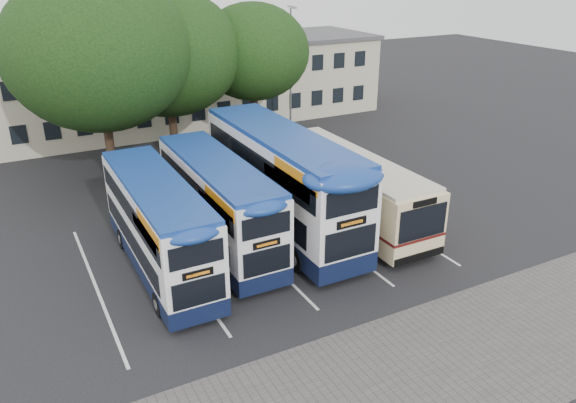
# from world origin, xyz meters

# --- Properties ---
(ground) EXTENTS (120.00, 120.00, 0.00)m
(ground) POSITION_xyz_m (0.00, 0.00, 0.00)
(ground) COLOR black
(ground) RESTS_ON ground
(paving_strip) EXTENTS (40.00, 6.00, 0.01)m
(paving_strip) POSITION_xyz_m (-2.00, -5.00, 0.01)
(paving_strip) COLOR #595654
(paving_strip) RESTS_ON ground
(bay_lines) EXTENTS (14.12, 11.00, 0.01)m
(bay_lines) POSITION_xyz_m (-3.75, 5.00, 0.01)
(bay_lines) COLOR silver
(bay_lines) RESTS_ON ground
(depot_building) EXTENTS (32.40, 8.40, 6.20)m
(depot_building) POSITION_xyz_m (0.00, 26.99, 3.15)
(depot_building) COLOR beige
(depot_building) RESTS_ON ground
(lamp_post) EXTENTS (0.25, 1.05, 9.06)m
(lamp_post) POSITION_xyz_m (6.00, 19.97, 5.08)
(lamp_post) COLOR gray
(lamp_post) RESTS_ON ground
(tree_left) EXTENTS (9.90, 9.90, 11.69)m
(tree_left) POSITION_xyz_m (-7.67, 16.03, 7.48)
(tree_left) COLOR black
(tree_left) RESTS_ON ground
(tree_mid) EXTENTS (8.78, 8.78, 10.58)m
(tree_mid) POSITION_xyz_m (-3.39, 17.96, 6.84)
(tree_mid) COLOR black
(tree_mid) RESTS_ON ground
(tree_right) EXTENTS (7.25, 7.25, 9.57)m
(tree_right) POSITION_xyz_m (2.28, 18.16, 6.48)
(tree_right) COLOR black
(tree_right) RESTS_ON ground
(bus_dd_left) EXTENTS (2.32, 9.55, 3.98)m
(bus_dd_left) POSITION_xyz_m (-7.99, 5.15, 2.19)
(bus_dd_left) COLOR #0E1635
(bus_dd_left) RESTS_ON ground
(bus_dd_mid) EXTENTS (2.35, 9.70, 4.04)m
(bus_dd_mid) POSITION_xyz_m (-5.05, 6.02, 2.23)
(bus_dd_mid) COLOR #0E1635
(bus_dd_mid) RESTS_ON ground
(bus_dd_right) EXTENTS (2.81, 11.57, 4.82)m
(bus_dd_right) POSITION_xyz_m (-1.83, 6.22, 2.66)
(bus_dd_right) COLOR #0E1635
(bus_dd_right) RESTS_ON ground
(bus_single) EXTENTS (2.78, 10.93, 3.26)m
(bus_single) POSITION_xyz_m (1.63, 5.84, 1.85)
(bus_single) COLOR beige
(bus_single) RESTS_ON ground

